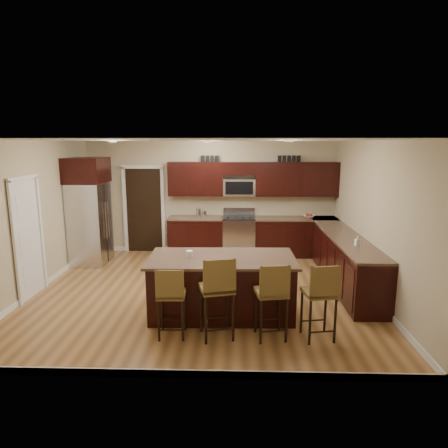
{
  "coord_description": "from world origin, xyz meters",
  "views": [
    {
      "loc": [
        0.62,
        -6.87,
        2.65
      ],
      "look_at": [
        0.39,
        0.4,
        1.17
      ],
      "focal_mm": 32.0,
      "sensor_mm": 36.0,
      "label": 1
    }
  ],
  "objects_px": {
    "island": "(222,287)",
    "stool_mid": "(218,288)",
    "stool_extra": "(321,293)",
    "refrigerator": "(89,210)",
    "stool_right": "(272,292)",
    "range": "(239,236)",
    "stool_left": "(171,295)"
  },
  "relations": [
    {
      "from": "island",
      "to": "stool_mid",
      "type": "height_order",
      "value": "stool_mid"
    },
    {
      "from": "stool_mid",
      "to": "stool_extra",
      "type": "relative_size",
      "value": 1.07
    },
    {
      "from": "stool_mid",
      "to": "refrigerator",
      "type": "bearing_deg",
      "value": 116.36
    },
    {
      "from": "stool_right",
      "to": "stool_extra",
      "type": "relative_size",
      "value": 1.0
    },
    {
      "from": "stool_mid",
      "to": "stool_extra",
      "type": "xyz_separation_m",
      "value": [
        1.39,
        0.0,
        -0.05
      ]
    },
    {
      "from": "range",
      "to": "stool_left",
      "type": "distance_m",
      "value": 4.34
    },
    {
      "from": "stool_mid",
      "to": "refrigerator",
      "type": "relative_size",
      "value": 0.5
    },
    {
      "from": "stool_mid",
      "to": "stool_right",
      "type": "bearing_deg",
      "value": -14.17
    },
    {
      "from": "range",
      "to": "island",
      "type": "relative_size",
      "value": 0.48
    },
    {
      "from": "stool_right",
      "to": "refrigerator",
      "type": "bearing_deg",
      "value": 127.64
    },
    {
      "from": "refrigerator",
      "to": "stool_extra",
      "type": "height_order",
      "value": "refrigerator"
    },
    {
      "from": "island",
      "to": "stool_right",
      "type": "height_order",
      "value": "stool_right"
    },
    {
      "from": "stool_left",
      "to": "stool_extra",
      "type": "relative_size",
      "value": 0.93
    },
    {
      "from": "island",
      "to": "stool_mid",
      "type": "distance_m",
      "value": 0.9
    },
    {
      "from": "stool_left",
      "to": "refrigerator",
      "type": "height_order",
      "value": "refrigerator"
    },
    {
      "from": "stool_left",
      "to": "stool_extra",
      "type": "bearing_deg",
      "value": -2.68
    },
    {
      "from": "island",
      "to": "stool_left",
      "type": "height_order",
      "value": "stool_left"
    },
    {
      "from": "refrigerator",
      "to": "stool_extra",
      "type": "bearing_deg",
      "value": -38.34
    },
    {
      "from": "stool_extra",
      "to": "refrigerator",
      "type": "bearing_deg",
      "value": 132.18
    },
    {
      "from": "range",
      "to": "stool_right",
      "type": "relative_size",
      "value": 1.02
    },
    {
      "from": "stool_left",
      "to": "stool_right",
      "type": "relative_size",
      "value": 0.93
    },
    {
      "from": "range",
      "to": "island",
      "type": "height_order",
      "value": "range"
    },
    {
      "from": "stool_extra",
      "to": "stool_right",
      "type": "bearing_deg",
      "value": 170.53
    },
    {
      "from": "range",
      "to": "stool_left",
      "type": "bearing_deg",
      "value": -102.61
    },
    {
      "from": "range",
      "to": "stool_left",
      "type": "height_order",
      "value": "range"
    },
    {
      "from": "stool_left",
      "to": "stool_right",
      "type": "height_order",
      "value": "stool_right"
    },
    {
      "from": "stool_right",
      "to": "refrigerator",
      "type": "xyz_separation_m",
      "value": [
        -3.73,
        3.46,
        0.53
      ]
    },
    {
      "from": "refrigerator",
      "to": "range",
      "type": "bearing_deg",
      "value": 13.18
    },
    {
      "from": "range",
      "to": "refrigerator",
      "type": "height_order",
      "value": "refrigerator"
    },
    {
      "from": "island",
      "to": "refrigerator",
      "type": "bearing_deg",
      "value": 137.78
    },
    {
      "from": "island",
      "to": "range",
      "type": "bearing_deg",
      "value": 83.96
    },
    {
      "from": "stool_mid",
      "to": "stool_extra",
      "type": "height_order",
      "value": "stool_mid"
    }
  ]
}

